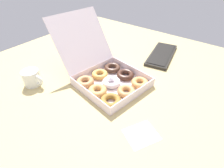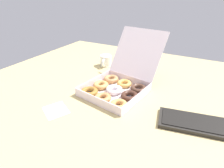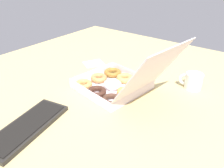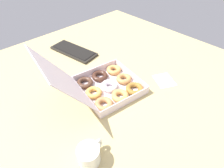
{
  "view_description": "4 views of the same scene",
  "coord_description": "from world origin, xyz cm",
  "views": [
    {
      "loc": [
        -56.68,
        -43.33,
        58.51
      ],
      "look_at": [
        0.68,
        1.11,
        2.56
      ],
      "focal_mm": 28.0,
      "sensor_mm": 36.0,
      "label": 1
    },
    {
      "loc": [
        43.18,
        -75.84,
        53.47
      ],
      "look_at": [
        0.06,
        4.45,
        4.44
      ],
      "focal_mm": 28.0,
      "sensor_mm": 36.0,
      "label": 2
    },
    {
      "loc": [
        83.09,
        64.0,
        58.96
      ],
      "look_at": [
        3.08,
        3.12,
        2.65
      ],
      "focal_mm": 35.0,
      "sensor_mm": 36.0,
      "label": 3
    },
    {
      "loc": [
        -52.14,
        52.32,
        70.15
      ],
      "look_at": [
        2.4,
        0.64,
        1.95
      ],
      "focal_mm": 28.0,
      "sensor_mm": 36.0,
      "label": 4
    }
  ],
  "objects": [
    {
      "name": "ground_plane",
      "position": [
        0.0,
        0.0,
        -1.0
      ],
      "size": [
        180.0,
        180.0,
        2.0
      ],
      "primitive_type": "cube",
      "color": "tan"
    },
    {
      "name": "donut_box",
      "position": [
        2.69,
        5.44,
        3.66
      ],
      "size": [
        39.88,
        54.14,
        31.89
      ],
      "color": "white",
      "rests_on": "ground_plane"
    },
    {
      "name": "paper_napkin",
      "position": [
        -15.64,
        -26.4,
        0.07
      ],
      "size": [
        15.94,
        15.16,
        0.15
      ],
      "primitive_type": "cube",
      "rotation": [
        0.0,
        0.0,
        -0.48
      ],
      "color": "white",
      "rests_on": "ground_plane"
    },
    {
      "name": "keyboard",
      "position": [
        49.46,
        -4.53,
        1.06
      ],
      "size": [
        37.81,
        20.74,
        2.2
      ],
      "color": "black",
      "rests_on": "ground_plane"
    },
    {
      "name": "coffee_mug",
      "position": [
        -23.02,
        36.8,
        4.35
      ],
      "size": [
        8.89,
        12.4,
        8.47
      ],
      "color": "white",
      "rests_on": "ground_plane"
    }
  ]
}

